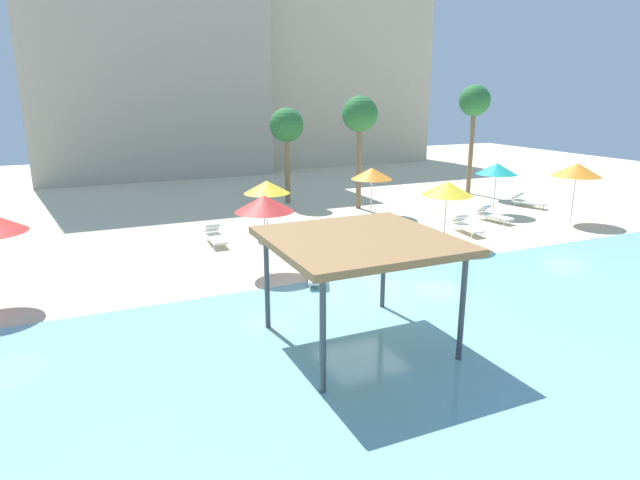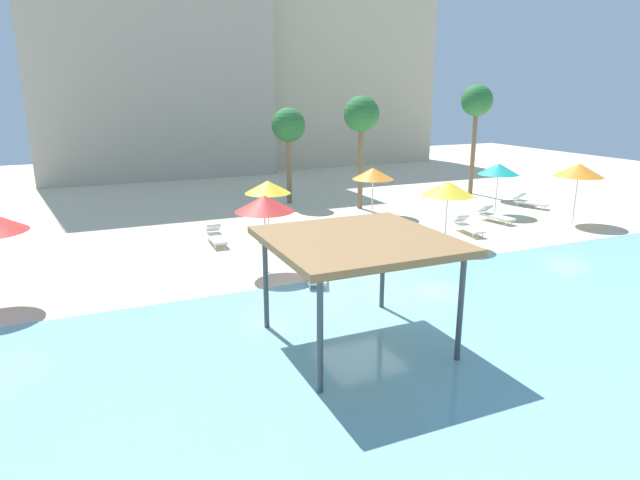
{
  "view_description": "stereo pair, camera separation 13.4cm",
  "coord_description": "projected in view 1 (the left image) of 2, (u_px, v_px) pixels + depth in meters",
  "views": [
    {
      "loc": [
        -7.89,
        -14.31,
        6.21
      ],
      "look_at": [
        -0.55,
        2.0,
        1.3
      ],
      "focal_mm": 30.24,
      "sensor_mm": 36.0,
      "label": 1
    },
    {
      "loc": [
        -7.76,
        -14.36,
        6.21
      ],
      "look_at": [
        -0.55,
        2.0,
        1.3
      ],
      "focal_mm": 30.24,
      "sensor_mm": 36.0,
      "label": 2
    }
  ],
  "objects": [
    {
      "name": "palm_tree_1",
      "position": [
        474.0,
        103.0,
        32.86
      ],
      "size": [
        1.9,
        1.9,
        6.69
      ],
      "color": "brown",
      "rests_on": "ground"
    },
    {
      "name": "shade_pavilion",
      "position": [
        359.0,
        244.0,
        13.1
      ],
      "size": [
        4.28,
        4.28,
        2.83
      ],
      "color": "#42474C",
      "rests_on": "ground"
    },
    {
      "name": "beach_umbrella_yellow_1",
      "position": [
        447.0,
        188.0,
        22.08
      ],
      "size": [
        2.12,
        2.12,
        2.7
      ],
      "color": "silver",
      "rests_on": "ground"
    },
    {
      "name": "beach_umbrella_teal_6",
      "position": [
        497.0,
        169.0,
        27.93
      ],
      "size": [
        2.08,
        2.08,
        2.67
      ],
      "color": "silver",
      "rests_on": "ground"
    },
    {
      "name": "lounge_chair_5",
      "position": [
        312.0,
        254.0,
        20.33
      ],
      "size": [
        0.86,
        1.96,
        0.74
      ],
      "rotation": [
        0.0,
        0.0,
        -1.71
      ],
      "color": "white",
      "rests_on": "ground"
    },
    {
      "name": "beach_umbrella_red_3",
      "position": [
        264.0,
        204.0,
        18.73
      ],
      "size": [
        2.08,
        2.08,
        2.76
      ],
      "color": "silver",
      "rests_on": "ground"
    },
    {
      "name": "lounge_chair_2",
      "position": [
        317.0,
        272.0,
        18.29
      ],
      "size": [
        1.3,
        1.98,
        0.74
      ],
      "rotation": [
        0.0,
        0.0,
        -1.98
      ],
      "color": "white",
      "rests_on": "ground"
    },
    {
      "name": "beach_umbrella_orange_0",
      "position": [
        372.0,
        174.0,
        25.43
      ],
      "size": [
        1.97,
        1.97,
        2.78
      ],
      "color": "silver",
      "rests_on": "ground"
    },
    {
      "name": "ground_plane",
      "position": [
        361.0,
        292.0,
        17.35
      ],
      "size": [
        80.0,
        80.0,
        0.0
      ],
      "primitive_type": "plane",
      "color": "beige"
    },
    {
      "name": "palm_tree_2",
      "position": [
        360.0,
        116.0,
        28.58
      ],
      "size": [
        1.9,
        1.9,
        6.06
      ],
      "color": "brown",
      "rests_on": "ground"
    },
    {
      "name": "palm_tree_0",
      "position": [
        287.0,
        127.0,
        30.12
      ],
      "size": [
        1.9,
        1.9,
        5.4
      ],
      "color": "brown",
      "rests_on": "ground"
    },
    {
      "name": "lounge_chair_0",
      "position": [
        466.0,
        226.0,
        24.58
      ],
      "size": [
        0.82,
        1.95,
        0.74
      ],
      "rotation": [
        0.0,
        0.0,
        -1.69
      ],
      "color": "white",
      "rests_on": "ground"
    },
    {
      "name": "lounge_chair_3",
      "position": [
        493.0,
        215.0,
        26.78
      ],
      "size": [
        0.92,
        1.97,
        0.74
      ],
      "rotation": [
        0.0,
        0.0,
        -1.4
      ],
      "color": "white",
      "rests_on": "ground"
    },
    {
      "name": "beach_umbrella_orange_5",
      "position": [
        577.0,
        170.0,
        25.94
      ],
      "size": [
        2.3,
        2.3,
        2.93
      ],
      "color": "silver",
      "rests_on": "ground"
    },
    {
      "name": "beach_umbrella_yellow_4",
      "position": [
        267.0,
        187.0,
        23.7
      ],
      "size": [
        2.03,
        2.03,
        2.47
      ],
      "color": "silver",
      "rests_on": "ground"
    },
    {
      "name": "hotel_block_1",
      "position": [
        313.0,
        72.0,
        47.96
      ],
      "size": [
        19.42,
        8.3,
        15.84
      ],
      "primitive_type": "cube",
      "color": "beige",
      "rests_on": "ground"
    },
    {
      "name": "hotel_block_0",
      "position": [
        142.0,
        34.0,
        41.09
      ],
      "size": [
        16.92,
        11.17,
        21.0
      ],
      "primitive_type": "cube",
      "color": "#B2A893",
      "rests_on": "ground"
    },
    {
      "name": "lounge_chair_4",
      "position": [
        215.0,
        236.0,
        22.82
      ],
      "size": [
        0.65,
        1.91,
        0.74
      ],
      "rotation": [
        0.0,
        0.0,
        -1.59
      ],
      "color": "white",
      "rests_on": "ground"
    },
    {
      "name": "lounge_chair_1",
      "position": [
        527.0,
        201.0,
        30.17
      ],
      "size": [
        1.18,
        1.99,
        0.74
      ],
      "rotation": [
        0.0,
        0.0,
        -1.24
      ],
      "color": "white",
      "rests_on": "ground"
    },
    {
      "name": "lagoon_water",
      "position": [
        467.0,
        364.0,
        12.73
      ],
      "size": [
        44.0,
        13.5,
        0.04
      ],
      "primitive_type": "cube",
      "color": "#7AB7C1",
      "rests_on": "ground"
    }
  ]
}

